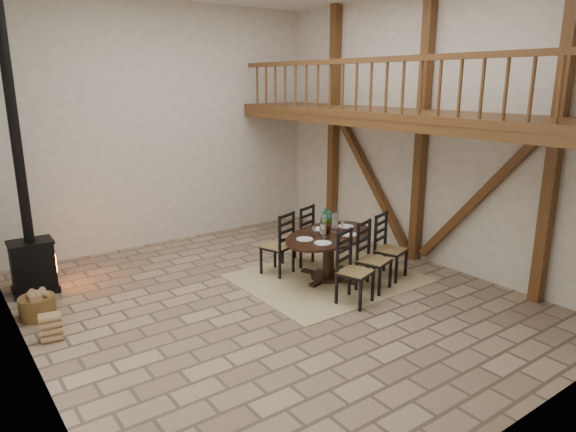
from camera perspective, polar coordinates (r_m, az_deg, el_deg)
ground at (r=8.38m, az=-1.59°, el=-9.28°), size 8.00×8.00×0.00m
room_shell at (r=8.39m, az=5.11°, el=11.99°), size 7.02×8.02×5.01m
rug at (r=9.24m, az=4.47°, el=-6.89°), size 3.00×2.50×0.02m
dining_table at (r=9.03m, az=5.19°, el=-4.49°), size 2.35×2.58×1.29m
wood_stove at (r=9.30m, az=-26.93°, el=-1.18°), size 0.71×0.56×5.00m
log_basket at (r=8.56m, az=-26.09°, el=-8.99°), size 0.51×0.51×0.42m
log_stack at (r=7.77m, az=-24.83°, el=-11.16°), size 0.32×0.25×0.39m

